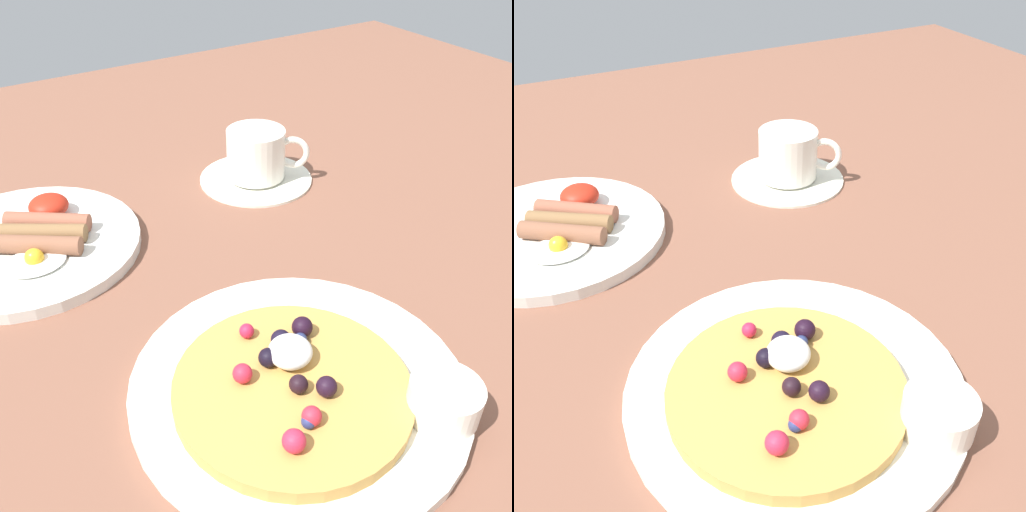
# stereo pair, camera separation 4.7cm
# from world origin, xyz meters

# --- Properties ---
(ground_plane) EXTENTS (1.73, 1.54, 0.03)m
(ground_plane) POSITION_xyz_m (0.00, 0.00, -0.01)
(ground_plane) COLOR brown
(pancake_plate) EXTENTS (0.28, 0.28, 0.01)m
(pancake_plate) POSITION_xyz_m (-0.03, -0.12, 0.01)
(pancake_plate) COLOR white
(pancake_plate) RESTS_ON ground_plane
(pancake_with_berries) EXTENTS (0.19, 0.19, 0.03)m
(pancake_with_berries) POSITION_xyz_m (-0.04, -0.13, 0.02)
(pancake_with_berries) COLOR #C28D43
(pancake_with_berries) RESTS_ON pancake_plate
(syrup_ramekin) EXTENTS (0.06, 0.06, 0.03)m
(syrup_ramekin) POSITION_xyz_m (0.05, -0.21, 0.03)
(syrup_ramekin) COLOR white
(syrup_ramekin) RESTS_ON pancake_plate
(breakfast_plate) EXTENTS (0.25, 0.25, 0.01)m
(breakfast_plate) POSITION_xyz_m (-0.16, 0.21, 0.01)
(breakfast_plate) COLOR white
(breakfast_plate) RESTS_ON ground_plane
(fried_breakfast) EXTENTS (0.11, 0.14, 0.03)m
(fried_breakfast) POSITION_xyz_m (-0.14, 0.20, 0.02)
(fried_breakfast) COLOR brown
(fried_breakfast) RESTS_ON breakfast_plate
(coffee_saucer) EXTENTS (0.15, 0.15, 0.01)m
(coffee_saucer) POSITION_xyz_m (0.14, 0.21, 0.00)
(coffee_saucer) COLOR white
(coffee_saucer) RESTS_ON ground_plane
(coffee_cup) EXTENTS (0.10, 0.08, 0.06)m
(coffee_cup) POSITION_xyz_m (0.15, 0.21, 0.04)
(coffee_cup) COLOR white
(coffee_cup) RESTS_ON coffee_saucer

